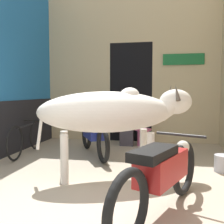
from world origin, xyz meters
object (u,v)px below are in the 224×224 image
Objects in this scene: bicycle at (27,138)px; bucket at (223,163)px; cow at (114,112)px; plastic_stool at (143,136)px; motorcycle_far at (94,134)px; motorcycle_near at (162,173)px; shopkeeper_seated at (127,118)px.

bucket is (3.57, -0.46, -0.20)m from bicycle.
plastic_stool is (0.25, 2.31, -0.73)m from cow.
motorcycle_far is 1.03× the size of bicycle.
plastic_stool is (0.88, 1.10, -0.21)m from motorcycle_far.
motorcycle_near is 4.71× the size of plastic_stool.
cow is 2.36m from shopkeeper_seated.
shopkeeper_seated reaches higher than motorcycle_far.
cow is at bearing 121.95° from motorcycle_near.
bucket is (1.74, -1.78, -0.49)m from shopkeeper_seated.
cow is at bearing -96.15° from plastic_stool.
motorcycle_far is 1.34m from bicycle.
plastic_stool is at bearing 83.85° from cow.
motorcycle_far is 1.38× the size of shopkeeper_seated.
plastic_stool is at bearing 97.39° from motorcycle_near.
cow reaches higher than plastic_stool.
plastic_stool is at bearing 51.57° from motorcycle_far.
plastic_stool is 1.50× the size of bucket.
bucket is at bearing -52.10° from plastic_stool.
motorcycle_far is at bearing 117.44° from cow.
shopkeeper_seated is (-0.12, 2.34, -0.32)m from cow.
motorcycle_far is (-1.32, 2.32, -0.02)m from motorcycle_near.
bicycle is (-2.64, 2.13, -0.11)m from motorcycle_near.
bucket is (0.93, 1.66, -0.30)m from motorcycle_near.
motorcycle_near is 3.46m from plastic_stool.
cow is 1.89m from bucket.
plastic_stool is (-0.44, 3.42, -0.22)m from motorcycle_near.
motorcycle_near is 3.40m from bicycle.
motorcycle_far is 4.22× the size of plastic_stool.
shopkeeper_seated is at bearing 35.80° from bicycle.
motorcycle_near is 2.67m from motorcycle_far.
bicycle reaches higher than plastic_stool.
bicycle is at bearing -149.52° from plastic_stool.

